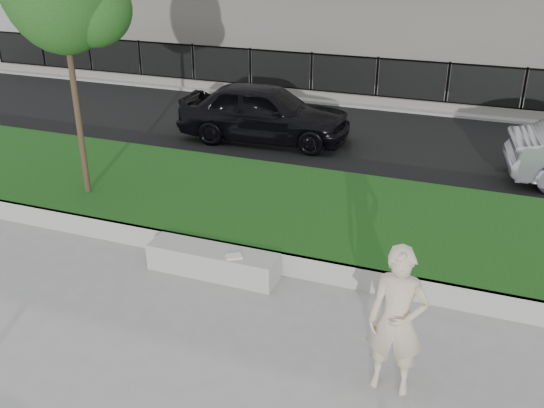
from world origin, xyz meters
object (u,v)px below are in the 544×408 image
at_px(stone_bench, 213,261).
at_px(car_dark, 265,112).
at_px(book, 234,256).
at_px(man, 397,321).

relative_size(stone_bench, car_dark, 0.48).
bearing_deg(stone_bench, car_dark, 104.64).
height_order(stone_bench, book, book).
bearing_deg(book, stone_bench, 131.44).
bearing_deg(car_dark, book, -166.25).
distance_m(man, car_dark, 9.86).
xyz_separation_m(book, car_dark, (-2.21, 6.88, 0.35)).
height_order(stone_bench, car_dark, car_dark).
distance_m(stone_bench, man, 3.78).
height_order(stone_bench, man, man).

